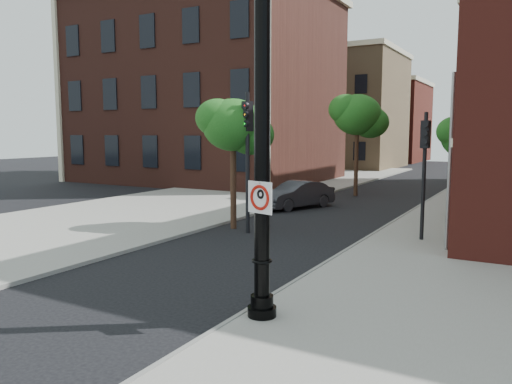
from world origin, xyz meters
The scene contains 16 objects.
ground centered at (0.00, 0.00, 0.00)m, with size 120.00×120.00×0.00m, color black.
sidewalk_right centered at (6.00, 10.00, 0.06)m, with size 8.00×60.00×0.12m, color gray.
sidewalk_left centered at (-9.00, 18.00, 0.06)m, with size 10.00×50.00×0.12m, color gray.
curb_edge centered at (2.05, 10.00, 0.07)m, with size 0.10×60.00×0.14m, color gray.
victorian_building centered at (-16.00, 23.97, 8.74)m, with size 18.60×14.60×17.95m.
bg_building_tan_a centered at (-12.00, 44.00, 6.00)m, with size 12.00×12.00×12.00m, color #8B6E4C.
bg_building_red centered at (-12.00, 58.00, 5.00)m, with size 12.00×12.00×10.00m, color maroon.
lamppost centered at (2.48, -0.75, 3.20)m, with size 0.59×0.59×6.94m.
no_parking_sign centered at (2.53, -0.92, 2.56)m, with size 0.61×0.19×0.62m.
parked_car centered at (-3.33, 13.46, 0.68)m, with size 1.44×4.13×1.36m, color #2E2E33.
traffic_signal_left centered at (-2.31, 6.84, 3.55)m, with size 0.41×0.46×5.27m.
traffic_signal_right centered at (3.80, 8.30, 3.02)m, with size 0.31×0.38×4.48m.
utility_pole centered at (4.79, 7.13, 2.81)m, with size 0.11×0.11×5.62m, color #999999.
street_tree_a centered at (-3.22, 7.37, 4.03)m, with size 2.83×2.56×5.10m.
street_tree_b centered at (-2.29, 19.77, 4.78)m, with size 3.36×3.03×6.05m.
street_tree_c centered at (4.48, 13.80, 3.54)m, with size 2.49×2.25×4.49m.
Camera 1 is at (7.15, -9.24, 3.80)m, focal length 35.00 mm.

